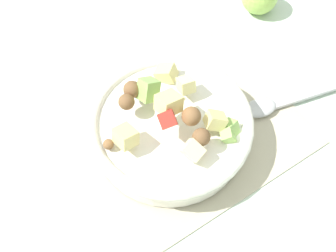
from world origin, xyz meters
name	(u,v)px	position (x,y,z in m)	size (l,w,h in m)	color
ground_plane	(166,136)	(0.00, 0.00, 0.00)	(2.40, 2.40, 0.00)	silver
placemat	(166,135)	(0.00, 0.00, 0.00)	(0.42, 0.31, 0.01)	#BCB299
salad_bowl	(168,128)	(0.00, -0.01, 0.04)	(0.25, 0.25, 0.11)	white
serving_spoon	(286,100)	(0.20, -0.06, 0.01)	(0.23, 0.08, 0.01)	#B7B7BC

